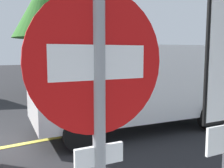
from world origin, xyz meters
name	(u,v)px	position (x,y,z in m)	size (l,w,h in m)	color
lane_marking_centre	(112,127)	(3.00, 0.00, 0.01)	(28.00, 0.16, 0.01)	#E0D14C
stop_sign	(99,130)	(0.09, -4.47, 1.60)	(0.76, 0.10, 2.34)	gray
white_van	(134,81)	(3.49, -0.33, 1.27)	(5.43, 2.84, 2.20)	white
tree_centre_verge	(45,9)	(3.19, 6.10, 4.03)	(3.01, 3.01, 5.38)	#513823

